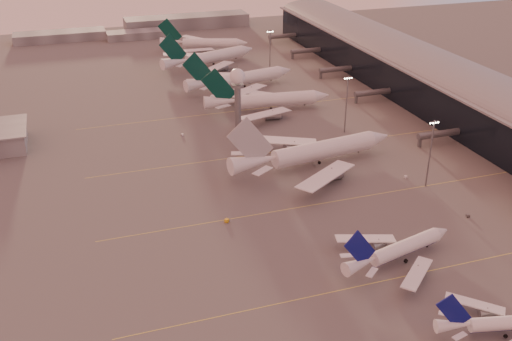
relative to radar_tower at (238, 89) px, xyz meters
name	(u,v)px	position (x,y,z in m)	size (l,w,h in m)	color
ground	(359,313)	(-5.00, -120.00, -20.95)	(700.00, 700.00, 0.00)	#5E5C5C
taxiway_markings	(361,195)	(25.00, -64.00, -20.94)	(180.00, 185.25, 0.02)	#E1D44F
terminal	(461,95)	(102.88, -9.91, -10.43)	(57.00, 362.00, 23.04)	black
radar_tower	(238,89)	(0.00, 0.00, 0.00)	(6.40, 6.40, 31.10)	slate
mast_b	(430,151)	(50.00, -65.00, -7.21)	(3.60, 0.56, 25.00)	slate
mast_c	(346,102)	(45.00, -10.00, -7.21)	(3.60, 0.56, 25.00)	slate
mast_d	(270,50)	(43.00, 80.00, -7.21)	(3.60, 0.56, 25.00)	slate
distant_horizon	(151,27)	(-2.38, 205.14, -17.06)	(165.00, 37.50, 9.00)	slate
narrowbody_near	(500,325)	(23.33, -137.55, -18.33)	(32.68, 25.79, 12.95)	white
narrowbody_mid	(398,252)	(16.06, -102.98, -17.75)	(39.79, 31.37, 15.82)	white
widebody_white	(314,155)	(18.86, -36.68, -16.68)	(69.75, 55.54, 24.61)	white
greentail_a	(268,103)	(22.62, 25.77, -17.03)	(61.06, 49.08, 22.20)	white
greentail_b	(241,81)	(20.18, 61.28, -16.90)	(62.35, 49.85, 22.91)	white
greentail_c	(210,60)	(15.41, 106.61, -16.87)	(61.05, 48.46, 23.10)	white
greentail_d	(204,45)	(21.14, 142.54, -17.33)	(54.30, 43.13, 20.49)	white
gsv_tug_mid	(359,262)	(5.35, -100.40, -20.51)	(3.44, 2.76, 0.86)	#545759
gsv_truck_b	(469,214)	(51.05, -88.29, -19.91)	(5.14, 2.15, 2.03)	#545759
gsv_truck_c	(228,218)	(-23.84, -66.35, -19.70)	(6.09, 5.51, 2.45)	gold
gsv_catering_b	(406,173)	(46.61, -57.33, -19.03)	(5.05, 3.20, 3.83)	silver
gsv_tug_far	(250,145)	(1.72, -10.89, -20.49)	(3.58, 3.35, 0.88)	silver
gsv_truck_d	(182,133)	(-22.46, 8.60, -19.98)	(2.85, 4.96, 1.89)	silver
gsv_tug_hangar	(268,96)	(29.24, 44.05, -20.50)	(3.26, 2.19, 0.88)	gold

